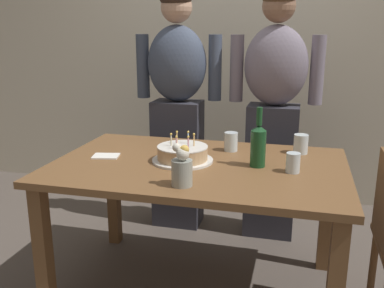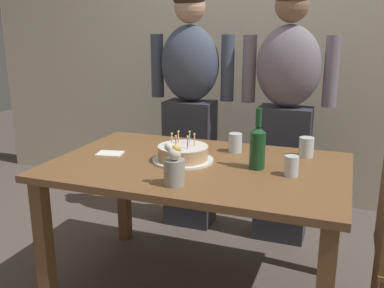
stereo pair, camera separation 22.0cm
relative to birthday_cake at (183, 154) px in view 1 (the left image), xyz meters
The scene contains 11 objects.
back_wall 1.63m from the birthday_cake, 86.72° to the left, with size 5.20×0.10×2.60m, color beige.
dining_table 0.16m from the birthday_cake, ahead, with size 1.50×0.96×0.74m.
birthday_cake is the anchor object (origin of this frame).
water_glass_near 0.34m from the birthday_cake, 51.40° to the left, with size 0.08×0.08×0.11m, color silver.
water_glass_far 0.67m from the birthday_cake, 27.41° to the left, with size 0.08×0.08×0.11m, color silver.
water_glass_side 0.56m from the birthday_cake, ahead, with size 0.07×0.07×0.10m, color silver.
wine_bottle 0.40m from the birthday_cake, ahead, with size 0.08×0.08×0.30m.
napkin_stack 0.43m from the birthday_cake, behind, with size 0.14×0.10×0.01m, color white.
flower_vase 0.36m from the birthday_cake, 74.71° to the right, with size 0.09×0.09×0.19m.
person_man_bearded 0.84m from the birthday_cake, 108.06° to the left, with size 0.61×0.27×1.66m.
person_woman_cardigan 0.90m from the birthday_cake, 62.90° to the left, with size 0.61×0.27×1.66m.
Camera 1 is at (0.49, -2.06, 1.41)m, focal length 40.22 mm.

